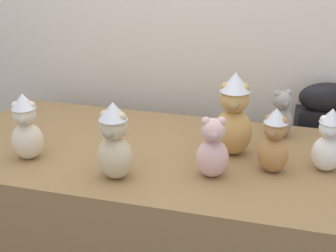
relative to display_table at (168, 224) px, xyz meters
name	(u,v)px	position (x,y,z in m)	size (l,w,h in m)	color
display_table	(168,224)	(0.00, 0.00, 0.00)	(1.91, 0.87, 0.74)	olive
instrument_case	(318,167)	(0.66, 0.56, 0.10)	(0.29, 0.16, 0.93)	black
teddy_bear_caramel	(274,141)	(0.44, -0.06, 0.50)	(0.14, 0.12, 0.27)	#B27A42
teddy_bear_blush	(213,149)	(0.22, -0.16, 0.49)	(0.15, 0.13, 0.25)	beige
teddy_bear_honey	(233,115)	(0.26, 0.06, 0.55)	(0.17, 0.15, 0.36)	tan
teddy_bear_snow	(329,141)	(0.64, 0.01, 0.50)	(0.12, 0.11, 0.26)	white
teddy_bear_cream	(26,127)	(-0.54, -0.21, 0.51)	(0.16, 0.15, 0.28)	beige
teddy_bear_ash	(281,115)	(0.45, 0.29, 0.48)	(0.15, 0.14, 0.22)	gray
teddy_bear_sand	(114,142)	(-0.13, -0.27, 0.52)	(0.15, 0.13, 0.31)	#CCB78E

